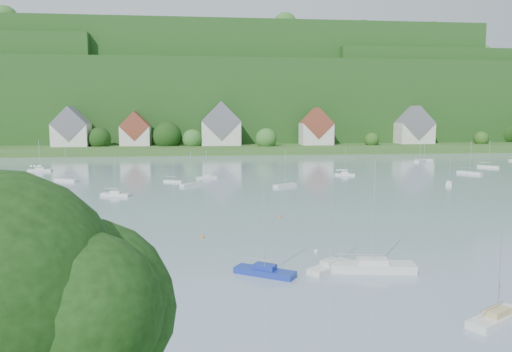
{
  "coord_description": "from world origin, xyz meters",
  "views": [
    {
      "loc": [
        -3.89,
        -19.83,
        15.98
      ],
      "look_at": [
        6.88,
        75.0,
        4.0
      ],
      "focal_mm": 34.88,
      "sensor_mm": 36.0,
      "label": 1
    }
  ],
  "objects_px": {
    "near_sailboat_0": "(11,279)",
    "near_sailboat_4": "(372,266)",
    "near_sailboat_6": "(33,236)",
    "near_sailboat_2": "(497,317)",
    "near_sailboat_1": "(265,271)",
    "near_sailboat_3": "(330,266)"
  },
  "relations": [
    {
      "from": "near_sailboat_4",
      "to": "near_sailboat_2",
      "type": "bearing_deg",
      "value": -59.27
    },
    {
      "from": "near_sailboat_0",
      "to": "near_sailboat_2",
      "type": "distance_m",
      "value": 42.82
    },
    {
      "from": "near_sailboat_0",
      "to": "near_sailboat_6",
      "type": "relative_size",
      "value": 0.91
    },
    {
      "from": "near_sailboat_0",
      "to": "near_sailboat_4",
      "type": "xyz_separation_m",
      "value": [
        35.36,
        -0.45,
        0.12
      ]
    },
    {
      "from": "near_sailboat_0",
      "to": "near_sailboat_6",
      "type": "height_order",
      "value": "near_sailboat_6"
    },
    {
      "from": "near_sailboat_3",
      "to": "near_sailboat_6",
      "type": "relative_size",
      "value": 0.92
    },
    {
      "from": "near_sailboat_1",
      "to": "near_sailboat_6",
      "type": "xyz_separation_m",
      "value": [
        -27.52,
        17.22,
        0.01
      ]
    },
    {
      "from": "near_sailboat_3",
      "to": "near_sailboat_4",
      "type": "xyz_separation_m",
      "value": [
        4.15,
        -0.95,
        0.11
      ]
    },
    {
      "from": "near_sailboat_1",
      "to": "near_sailboat_6",
      "type": "relative_size",
      "value": 0.98
    },
    {
      "from": "near_sailboat_6",
      "to": "near_sailboat_2",
      "type": "bearing_deg",
      "value": -43.33
    },
    {
      "from": "near_sailboat_1",
      "to": "near_sailboat_4",
      "type": "relative_size",
      "value": 0.73
    },
    {
      "from": "near_sailboat_2",
      "to": "near_sailboat_0",
      "type": "bearing_deg",
      "value": 131.55
    },
    {
      "from": "near_sailboat_4",
      "to": "near_sailboat_6",
      "type": "relative_size",
      "value": 1.34
    },
    {
      "from": "near_sailboat_1",
      "to": "near_sailboat_4",
      "type": "xyz_separation_m",
      "value": [
        11.08,
        0.01,
        0.1
      ]
    },
    {
      "from": "near_sailboat_6",
      "to": "near_sailboat_4",
      "type": "bearing_deg",
      "value": -32.59
    },
    {
      "from": "near_sailboat_2",
      "to": "near_sailboat_3",
      "type": "bearing_deg",
      "value": 93.63
    },
    {
      "from": "near_sailboat_4",
      "to": "near_sailboat_6",
      "type": "bearing_deg",
      "value": 165.15
    },
    {
      "from": "near_sailboat_4",
      "to": "near_sailboat_0",
      "type": "bearing_deg",
      "value": -171.55
    },
    {
      "from": "near_sailboat_2",
      "to": "near_sailboat_3",
      "type": "relative_size",
      "value": 1.03
    },
    {
      "from": "near_sailboat_0",
      "to": "near_sailboat_1",
      "type": "bearing_deg",
      "value": 0.74
    },
    {
      "from": "near_sailboat_1",
      "to": "near_sailboat_2",
      "type": "bearing_deg",
      "value": -6.24
    },
    {
      "from": "near_sailboat_0",
      "to": "near_sailboat_2",
      "type": "bearing_deg",
      "value": -16.78
    }
  ]
}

